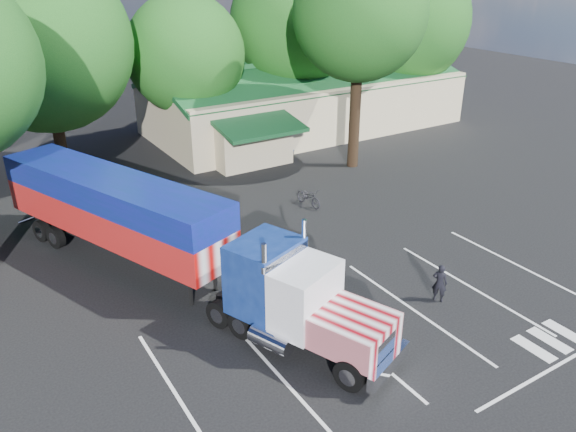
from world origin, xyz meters
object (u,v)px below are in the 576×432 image
bicycle (309,197)px  semi_truck (154,228)px  silver_sedan (264,151)px  woman (440,283)px

bicycle → semi_truck: bearing=-168.0°
bicycle → silver_sedan: (1.60, 7.78, 0.19)m
woman → silver_sedan: woman is taller
semi_truck → bicycle: (9.73, 3.02, -1.86)m
woman → silver_sedan: 18.56m
silver_sedan → woman: bearing=161.5°
semi_truck → bicycle: semi_truck is taller
woman → silver_sedan: bearing=-38.6°
woman → bicycle: (0.91, 10.61, -0.30)m
semi_truck → silver_sedan: (11.32, 10.80, -1.67)m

